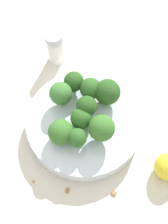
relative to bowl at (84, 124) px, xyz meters
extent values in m
plane|color=beige|center=(0.00, 0.00, -0.02)|extent=(3.00, 3.00, 0.00)
cylinder|color=silver|center=(0.00, 0.00, 0.00)|extent=(0.23, 0.23, 0.04)
cylinder|color=#7A9E5B|center=(0.05, 0.01, 0.03)|extent=(0.02, 0.02, 0.03)
sphere|color=#2D5B23|center=(0.05, 0.01, 0.05)|extent=(0.03, 0.03, 0.03)
cylinder|color=#84AD66|center=(0.01, 0.00, 0.03)|extent=(0.02, 0.02, 0.02)
sphere|color=#2D5B23|center=(0.01, 0.00, 0.05)|extent=(0.04, 0.04, 0.04)
cylinder|color=#7A9E5B|center=(0.05, -0.02, 0.03)|extent=(0.03, 0.03, 0.02)
sphere|color=#386B28|center=(0.05, -0.02, 0.05)|extent=(0.05, 0.05, 0.05)
cylinder|color=#7A9E5B|center=(-0.06, 0.02, 0.03)|extent=(0.02, 0.02, 0.03)
sphere|color=#28511E|center=(-0.06, 0.02, 0.05)|extent=(0.05, 0.05, 0.05)
cylinder|color=#84AD66|center=(0.02, 0.04, 0.04)|extent=(0.02, 0.02, 0.03)
sphere|color=#386B28|center=(0.02, 0.04, 0.06)|extent=(0.05, 0.05, 0.05)
cylinder|color=#84AD66|center=(-0.05, -0.01, 0.03)|extent=(0.02, 0.02, 0.03)
sphere|color=#2D5B23|center=(-0.05, -0.01, 0.05)|extent=(0.04, 0.04, 0.04)
cylinder|color=#84AD66|center=(-0.01, 0.00, 0.03)|extent=(0.02, 0.02, 0.03)
sphere|color=#28511E|center=(-0.01, 0.00, 0.06)|extent=(0.04, 0.04, 0.04)
cylinder|color=#8EB770|center=(-0.05, -0.05, 0.03)|extent=(0.01, 0.01, 0.03)
sphere|color=#28511E|center=(-0.05, -0.05, 0.05)|extent=(0.04, 0.04, 0.04)
cylinder|color=#84AD66|center=(-0.02, -0.06, 0.03)|extent=(0.02, 0.02, 0.03)
sphere|color=#3D7533|center=(-0.02, -0.06, 0.06)|extent=(0.04, 0.04, 0.04)
cylinder|color=silver|center=(-0.13, -0.13, 0.01)|extent=(0.04, 0.04, 0.07)
cylinder|color=#B7B7BC|center=(-0.13, -0.13, 0.05)|extent=(0.04, 0.04, 0.02)
sphere|color=yellow|center=(0.02, 0.18, 0.01)|extent=(0.05, 0.05, 0.05)
cube|color=olive|center=(0.10, 0.11, -0.02)|extent=(0.01, 0.01, 0.01)
cube|color=olive|center=(0.13, 0.03, -0.02)|extent=(0.01, 0.01, 0.01)
cube|color=olive|center=(-0.13, 0.03, -0.02)|extent=(0.01, 0.01, 0.01)
cube|color=#AD7F4C|center=(0.14, -0.04, -0.02)|extent=(0.01, 0.00, 0.01)
camera|label=1|loc=(0.24, 0.11, 0.57)|focal=50.00mm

